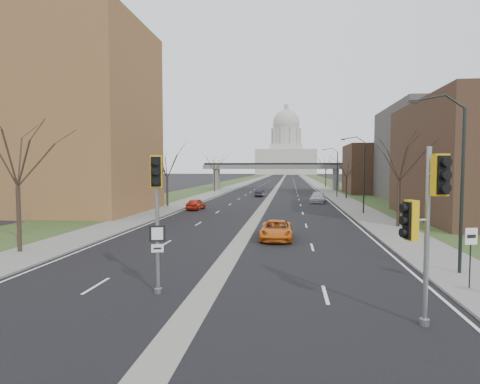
% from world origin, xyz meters
% --- Properties ---
extents(ground, '(700.00, 700.00, 0.00)m').
position_xyz_m(ground, '(0.00, 0.00, 0.00)').
color(ground, black).
rests_on(ground, ground).
extents(road_surface, '(20.00, 600.00, 0.01)m').
position_xyz_m(road_surface, '(0.00, 150.00, 0.01)').
color(road_surface, black).
rests_on(road_surface, ground).
extents(median_strip, '(1.20, 600.00, 0.02)m').
position_xyz_m(median_strip, '(0.00, 150.00, 0.00)').
color(median_strip, gray).
rests_on(median_strip, ground).
extents(sidewalk_right, '(4.00, 600.00, 0.12)m').
position_xyz_m(sidewalk_right, '(12.00, 150.00, 0.06)').
color(sidewalk_right, gray).
rests_on(sidewalk_right, ground).
extents(sidewalk_left, '(4.00, 600.00, 0.12)m').
position_xyz_m(sidewalk_left, '(-12.00, 150.00, 0.06)').
color(sidewalk_left, gray).
rests_on(sidewalk_left, ground).
extents(grass_verge_right, '(8.00, 600.00, 0.10)m').
position_xyz_m(grass_verge_right, '(18.00, 150.00, 0.05)').
color(grass_verge_right, '#324922').
rests_on(grass_verge_right, ground).
extents(grass_verge_left, '(8.00, 600.00, 0.10)m').
position_xyz_m(grass_verge_left, '(-18.00, 150.00, 0.05)').
color(grass_verge_left, '#324922').
rests_on(grass_verge_left, ground).
extents(apartment_building, '(25.00, 16.00, 22.00)m').
position_xyz_m(apartment_building, '(-26.00, 30.00, 11.00)').
color(apartment_building, olive).
rests_on(apartment_building, ground).
extents(commercial_block_mid, '(18.00, 22.00, 15.00)m').
position_xyz_m(commercial_block_mid, '(28.00, 52.00, 7.50)').
color(commercial_block_mid, '#504D49').
rests_on(commercial_block_mid, ground).
extents(commercial_block_far, '(14.00, 14.00, 10.00)m').
position_xyz_m(commercial_block_far, '(22.00, 70.00, 5.00)').
color(commercial_block_far, '#473321').
rests_on(commercial_block_far, ground).
extents(pedestrian_bridge, '(34.00, 3.00, 6.45)m').
position_xyz_m(pedestrian_bridge, '(0.00, 80.00, 4.84)').
color(pedestrian_bridge, slate).
rests_on(pedestrian_bridge, ground).
extents(capitol, '(48.00, 42.00, 55.75)m').
position_xyz_m(capitol, '(0.00, 320.00, 18.60)').
color(capitol, '#BCB8AC').
rests_on(capitol, ground).
extents(streetlight_near, '(2.61, 0.20, 8.70)m').
position_xyz_m(streetlight_near, '(10.99, 6.00, 6.95)').
color(streetlight_near, black).
rests_on(streetlight_near, sidewalk_right).
extents(streetlight_mid, '(2.61, 0.20, 8.70)m').
position_xyz_m(streetlight_mid, '(10.99, 32.00, 6.95)').
color(streetlight_mid, black).
rests_on(streetlight_mid, sidewalk_right).
extents(streetlight_far, '(2.61, 0.20, 8.70)m').
position_xyz_m(streetlight_far, '(10.99, 58.00, 6.95)').
color(streetlight_far, black).
rests_on(streetlight_far, sidewalk_right).
extents(tree_left_a, '(7.20, 7.20, 9.40)m').
position_xyz_m(tree_left_a, '(-13.00, 8.00, 6.64)').
color(tree_left_a, '#382B21').
rests_on(tree_left_a, sidewalk_left).
extents(tree_left_b, '(6.75, 6.75, 8.81)m').
position_xyz_m(tree_left_b, '(-13.00, 38.00, 6.23)').
color(tree_left_b, '#382B21').
rests_on(tree_left_b, sidewalk_left).
extents(tree_left_c, '(7.65, 7.65, 9.99)m').
position_xyz_m(tree_left_c, '(-13.00, 72.00, 7.04)').
color(tree_left_c, '#382B21').
rests_on(tree_left_c, sidewalk_left).
extents(tree_right_a, '(7.20, 7.20, 9.40)m').
position_xyz_m(tree_right_a, '(13.00, 22.00, 6.64)').
color(tree_right_a, '#382B21').
rests_on(tree_right_a, sidewalk_right).
extents(tree_right_b, '(6.30, 6.30, 8.22)m').
position_xyz_m(tree_right_b, '(13.00, 55.00, 5.82)').
color(tree_right_b, '#382B21').
rests_on(tree_right_b, sidewalk_right).
extents(tree_right_c, '(7.65, 7.65, 9.99)m').
position_xyz_m(tree_right_c, '(13.00, 95.00, 7.04)').
color(tree_right_c, '#382B21').
rests_on(tree_right_c, sidewalk_right).
extents(signal_pole_median, '(0.78, 0.97, 5.78)m').
position_xyz_m(signal_pole_median, '(-1.84, 1.05, 4.03)').
color(signal_pole_median, gray).
rests_on(signal_pole_median, ground).
extents(signal_pole_right, '(1.29, 1.00, 5.95)m').
position_xyz_m(signal_pole_right, '(7.85, -1.11, 3.90)').
color(signal_pole_right, gray).
rests_on(signal_pole_right, ground).
extents(speed_limit_sign, '(0.55, 0.17, 2.59)m').
position_xyz_m(speed_limit_sign, '(11.17, 3.41, 1.90)').
color(speed_limit_sign, black).
rests_on(speed_limit_sign, sidewalk_right).
extents(car_left_near, '(1.92, 4.24, 1.41)m').
position_xyz_m(car_left_near, '(-8.26, 34.66, 0.71)').
color(car_left_near, red).
rests_on(car_left_near, ground).
extents(car_left_far, '(1.59, 4.03, 1.31)m').
position_xyz_m(car_left_far, '(-2.00, 58.73, 0.65)').
color(car_left_far, black).
rests_on(car_left_far, ground).
extents(car_right_near, '(2.35, 5.03, 1.39)m').
position_xyz_m(car_right_near, '(2.55, 14.75, 0.70)').
color(car_right_near, orange).
rests_on(car_right_near, ground).
extents(car_right_mid, '(2.78, 5.57, 1.55)m').
position_xyz_m(car_right_mid, '(7.70, 46.91, 0.78)').
color(car_right_mid, '#B5B7BE').
rests_on(car_right_mid, ground).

